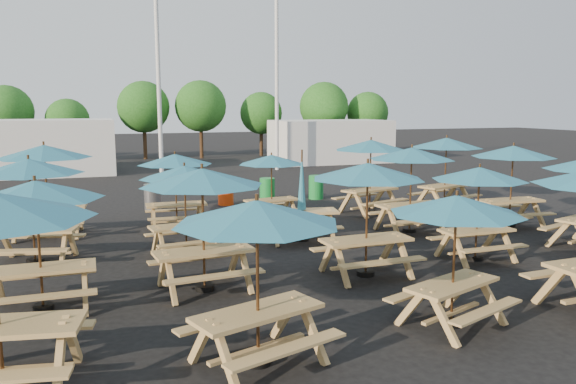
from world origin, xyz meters
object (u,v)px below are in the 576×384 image
object	(u,v)px
picnic_unit_9	(368,177)
waste_bin_0	(153,197)
picnic_unit_13	(479,178)
waste_bin_1	(226,192)
picnic_unit_11	(271,163)
picnic_unit_19	(446,146)
picnic_unit_4	(257,220)
picnic_unit_14	(412,158)
picnic_unit_18	(513,155)
picnic_unit_6	(185,176)
picnic_unit_5	(202,183)
picnic_unit_10	(302,204)
picnic_unit_15	(371,149)
waste_bin_3	(316,187)
waste_bin_2	(267,190)
picnic_unit_8	(456,211)
picnic_unit_7	(175,163)
picnic_unit_2	(29,172)
picnic_unit_3	(44,156)
picnic_unit_1	(36,196)

from	to	relation	value
picnic_unit_9	waste_bin_0	size ratio (longest dim) A/B	2.71
picnic_unit_13	waste_bin_1	distance (m)	9.85
picnic_unit_11	picnic_unit_19	xyz separation A→B (m)	(6.27, 0.09, 0.34)
picnic_unit_4	waste_bin_0	world-z (taller)	picnic_unit_4
picnic_unit_14	picnic_unit_18	distance (m)	3.17
picnic_unit_6	waste_bin_0	world-z (taller)	picnic_unit_6
picnic_unit_4	picnic_unit_5	world-z (taller)	picnic_unit_5
picnic_unit_10	picnic_unit_19	distance (m)	6.93
picnic_unit_15	picnic_unit_6	bearing A→B (deg)	-171.05
picnic_unit_14	picnic_unit_13	bearing A→B (deg)	-93.76
picnic_unit_6	waste_bin_3	size ratio (longest dim) A/B	2.66
waste_bin_2	picnic_unit_8	bearing A→B (deg)	-93.29
waste_bin_1	picnic_unit_6	bearing A→B (deg)	-111.19
picnic_unit_11	picnic_unit_7	bearing A→B (deg)	171.96
picnic_unit_13	picnic_unit_14	size ratio (longest dim) A/B	0.90
picnic_unit_15	picnic_unit_14	bearing A→B (deg)	-111.91
picnic_unit_2	waste_bin_2	size ratio (longest dim) A/B	3.18
picnic_unit_10	waste_bin_1	xyz separation A→B (m)	(-0.65, 5.90, -0.54)
picnic_unit_2	picnic_unit_13	distance (m)	10.01
picnic_unit_5	picnic_unit_13	xyz separation A→B (m)	(6.29, 0.05, -0.19)
picnic_unit_3	picnic_unit_7	xyz separation A→B (m)	(3.42, -0.12, -0.29)
picnic_unit_8	picnic_unit_14	bearing A→B (deg)	44.12
picnic_unit_9	picnic_unit_18	bearing A→B (deg)	23.38
picnic_unit_5	picnic_unit_2	bearing A→B (deg)	130.41
picnic_unit_13	picnic_unit_6	bearing A→B (deg)	156.06
picnic_unit_10	picnic_unit_13	size ratio (longest dim) A/B	1.10
picnic_unit_6	picnic_unit_9	size ratio (longest dim) A/B	0.98
picnic_unit_2	waste_bin_3	bearing A→B (deg)	46.68
picnic_unit_2	picnic_unit_13	xyz separation A→B (m)	(9.52, -3.07, -0.19)
picnic_unit_18	picnic_unit_7	bearing A→B (deg)	164.70
picnic_unit_15	picnic_unit_18	xyz separation A→B (m)	(2.90, -3.21, -0.04)
waste_bin_2	picnic_unit_4	bearing A→B (deg)	-107.99
picnic_unit_2	picnic_unit_5	bearing A→B (deg)	-30.28
picnic_unit_9	picnic_unit_15	xyz separation A→B (m)	(3.30, 6.11, 0.04)
picnic_unit_3	waste_bin_3	xyz separation A→B (m)	(9.18, 3.31, -1.74)
waste_bin_0	waste_bin_3	world-z (taller)	same
waste_bin_1	picnic_unit_13	bearing A→B (deg)	-67.41
picnic_unit_15	waste_bin_1	world-z (taller)	picnic_unit_15
picnic_unit_9	picnic_unit_13	world-z (taller)	picnic_unit_9
waste_bin_1	waste_bin_2	world-z (taller)	same
picnic_unit_8	picnic_unit_4	bearing A→B (deg)	164.86
picnic_unit_1	picnic_unit_5	distance (m)	2.86
picnic_unit_4	picnic_unit_1	bearing A→B (deg)	114.31
picnic_unit_1	picnic_unit_8	distance (m)	6.92
picnic_unit_13	picnic_unit_15	bearing A→B (deg)	86.16
picnic_unit_6	picnic_unit_13	xyz separation A→B (m)	(6.19, -2.70, 0.02)
picnic_unit_8	picnic_unit_14	size ratio (longest dim) A/B	1.12
picnic_unit_1	picnic_unit_15	world-z (taller)	picnic_unit_15
picnic_unit_3	waste_bin_2	xyz separation A→B (m)	(7.21, 3.21, -1.74)
picnic_unit_11	picnic_unit_1	bearing A→B (deg)	-144.11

